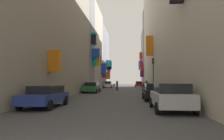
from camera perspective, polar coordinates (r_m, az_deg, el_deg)
ground_plane at (r=32.45m, az=2.43°, el=-6.02°), size 140.00×140.00×0.00m
building_left_near at (r=20.44m, az=-23.57°, el=13.51°), size 6.94×29.58×14.81m
building_left_mid_b at (r=36.77m, az=-10.19°, el=10.78°), size 7.33×4.56×20.96m
building_left_mid_c at (r=43.81m, az=-7.55°, el=6.07°), size 7.12×10.99×17.27m
building_left_far at (r=56.21m, az=-4.69°, el=3.40°), size 7.38×14.69×16.06m
building_right_near at (r=27.83m, az=18.97°, el=14.97°), size 7.06×46.60×20.42m
building_right_mid_a at (r=52.34m, az=12.20°, el=5.95°), size 6.88×4.63×19.69m
building_right_mid_b at (r=58.68m, az=11.41°, el=3.01°), size 6.93×8.77×15.72m
parked_car_silver at (r=11.61m, az=16.35°, el=-7.21°), size 2.01×4.04×1.50m
parked_car_black at (r=17.57m, az=11.88°, el=-5.95°), size 1.86×3.95×1.43m
parked_car_red at (r=52.91m, az=7.64°, el=-4.01°), size 2.02×4.07×1.56m
parked_car_white at (r=49.49m, az=-1.11°, el=-4.09°), size 1.86×4.32×1.57m
parked_car_blue at (r=13.29m, az=-18.38°, el=-6.96°), size 1.92×4.13×1.33m
parked_car_green at (r=28.33m, az=-5.77°, el=-4.88°), size 1.99×4.26×1.46m
scooter_blue at (r=32.59m, az=9.08°, el=-5.16°), size 0.68×1.91×1.13m
scooter_white at (r=52.84m, az=0.63°, el=-4.41°), size 0.55×1.96×1.13m
scooter_silver at (r=32.47m, az=-4.50°, el=-5.20°), size 0.69×1.85×1.13m
pedestrian_crossing at (r=20.41m, az=9.84°, el=-5.20°), size 0.50×0.50×1.77m
pedestrian_near_left at (r=35.04m, az=1.45°, el=-4.39°), size 0.54×0.54×1.73m
traffic_light_near_corner at (r=27.24m, az=11.62°, el=0.15°), size 0.26×0.34×4.69m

